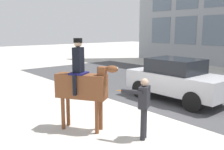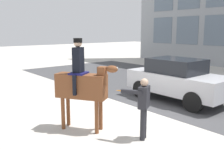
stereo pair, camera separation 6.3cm
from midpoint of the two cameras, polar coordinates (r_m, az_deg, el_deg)
The scene contains 5 objects.
ground_plane at distance 8.71m, azimuth 4.96°, elevation -8.61°, with size 80.00×80.00×0.00m, color beige.
road_surface at distance 12.43m, azimuth 20.57°, elevation -3.49°, with size 23.98×8.50×0.01m.
mounted_horse_lead at distance 6.99m, azimuth -7.09°, elevation -2.01°, with size 1.69×1.21×2.59m.
pedestrian_bystander at distance 6.45m, azimuth 6.93°, elevation -6.56°, with size 0.74×0.74×1.61m.
street_car_near_lane at distance 10.32m, azimuth 14.36°, elevation -0.88°, with size 4.01×1.84×1.69m.
Camera 1 is at (5.74, -5.92, 2.80)m, focal length 40.00 mm.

